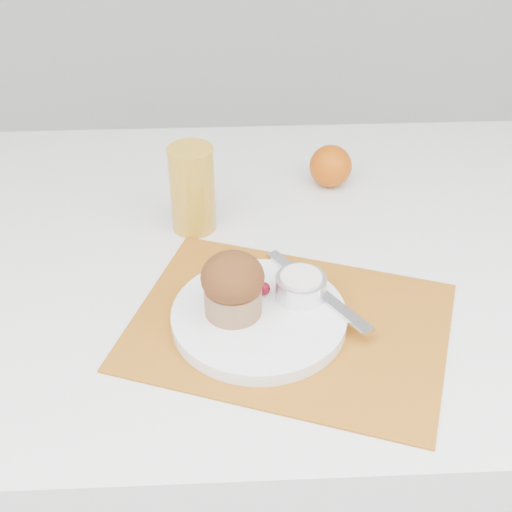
{
  "coord_description": "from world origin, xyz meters",
  "views": [
    {
      "loc": [
        -0.04,
        -0.79,
        1.36
      ],
      "look_at": [
        -0.01,
        -0.03,
        0.8
      ],
      "focal_mm": 50.0,
      "sensor_mm": 36.0,
      "label": 1
    }
  ],
  "objects_px": {
    "table": "(258,419)",
    "juice_glass": "(192,189)",
    "orange": "(331,166)",
    "muffin": "(233,285)",
    "plate": "(259,317)"
  },
  "relations": [
    {
      "from": "table",
      "to": "plate",
      "type": "height_order",
      "value": "plate"
    },
    {
      "from": "orange",
      "to": "muffin",
      "type": "height_order",
      "value": "muffin"
    },
    {
      "from": "juice_glass",
      "to": "muffin",
      "type": "distance_m",
      "value": 0.23
    },
    {
      "from": "orange",
      "to": "juice_glass",
      "type": "bearing_deg",
      "value": -152.63
    },
    {
      "from": "plate",
      "to": "orange",
      "type": "distance_m",
      "value": 0.37
    },
    {
      "from": "orange",
      "to": "plate",
      "type": "bearing_deg",
      "value": -111.58
    },
    {
      "from": "plate",
      "to": "muffin",
      "type": "relative_size",
      "value": 2.4
    },
    {
      "from": "muffin",
      "to": "table",
      "type": "bearing_deg",
      "value": 76.18
    },
    {
      "from": "table",
      "to": "orange",
      "type": "xyz_separation_m",
      "value": [
        0.13,
        0.18,
        0.41
      ]
    },
    {
      "from": "table",
      "to": "juice_glass",
      "type": "distance_m",
      "value": 0.46
    },
    {
      "from": "plate",
      "to": "table",
      "type": "bearing_deg",
      "value": 87.44
    },
    {
      "from": "table",
      "to": "juice_glass",
      "type": "bearing_deg",
      "value": 146.28
    },
    {
      "from": "table",
      "to": "plate",
      "type": "relative_size",
      "value": 5.38
    },
    {
      "from": "juice_glass",
      "to": "orange",
      "type": "bearing_deg",
      "value": 27.37
    },
    {
      "from": "orange",
      "to": "juice_glass",
      "type": "xyz_separation_m",
      "value": [
        -0.22,
        -0.12,
        0.03
      ]
    }
  ]
}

